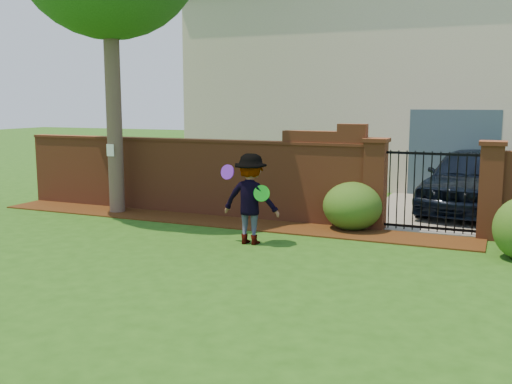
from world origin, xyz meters
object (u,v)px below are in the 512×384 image
at_px(car, 469,180).
at_px(frisbee_green, 262,193).
at_px(frisbee_purple, 228,172).
at_px(man, 250,199).

relative_size(car, frisbee_green, 15.23).
bearing_deg(frisbee_purple, frisbee_green, -7.91).
height_order(man, frisbee_green, man).
bearing_deg(frisbee_purple, car, 50.62).
bearing_deg(man, frisbee_purple, -1.81).
bearing_deg(man, frisbee_green, 158.53).
distance_m(car, frisbee_green, 5.91).
relative_size(frisbee_purple, frisbee_green, 0.94).
height_order(man, frisbee_purple, man).
distance_m(frisbee_purple, frisbee_green, 0.81).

